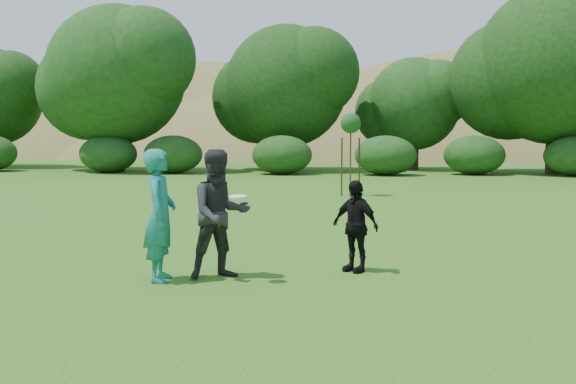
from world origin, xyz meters
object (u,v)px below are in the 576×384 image
Objects in this scene: player_grey at (220,214)px; player_black at (355,226)px; sapling at (351,126)px; player_teal at (160,215)px.

player_grey is 1.34× the size of player_black.
sapling is (-0.91, 13.26, 1.68)m from player_black.
sapling is (1.12, 14.07, 1.42)m from player_grey.
sapling reaches higher than player_grey.
player_black is at bearing -76.41° from player_teal.
sapling reaches higher than player_teal.
player_teal is 14.62m from sapling.
player_grey is at bearing -94.57° from sapling.
player_black is 0.52× the size of sapling.
player_teal is 0.70× the size of sapling.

